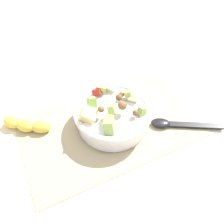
{
  "coord_description": "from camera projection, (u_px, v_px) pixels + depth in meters",
  "views": [
    {
      "loc": [
        -0.18,
        -0.4,
        0.55
      ],
      "look_at": [
        0.01,
        0.0,
        0.05
      ],
      "focal_mm": 37.48,
      "sensor_mm": 36.0,
      "label": 1
    }
  ],
  "objects": [
    {
      "name": "ground_plane",
      "position": [
        108.0,
        126.0,
        0.7
      ],
      "size": [
        2.4,
        2.4,
        0.0
      ],
      "primitive_type": "plane",
      "color": "silver"
    },
    {
      "name": "placemat",
      "position": [
        108.0,
        125.0,
        0.7
      ],
      "size": [
        0.51,
        0.32,
        0.01
      ],
      "primitive_type": "cube",
      "color": "tan",
      "rests_on": "ground_plane"
    },
    {
      "name": "salad_bowl",
      "position": [
        112.0,
        114.0,
        0.67
      ],
      "size": [
        0.22,
        0.22,
        0.11
      ],
      "color": "white",
      "rests_on": "placemat"
    },
    {
      "name": "serving_spoon",
      "position": [
        175.0,
        124.0,
        0.69
      ],
      "size": [
        0.2,
        0.13,
        0.01
      ],
      "color": "black",
      "rests_on": "placemat"
    },
    {
      "name": "banana_whole",
      "position": [
        26.0,
        125.0,
        0.68
      ],
      "size": [
        0.14,
        0.12,
        0.04
      ],
      "color": "yellow",
      "rests_on": "ground_plane"
    }
  ]
}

